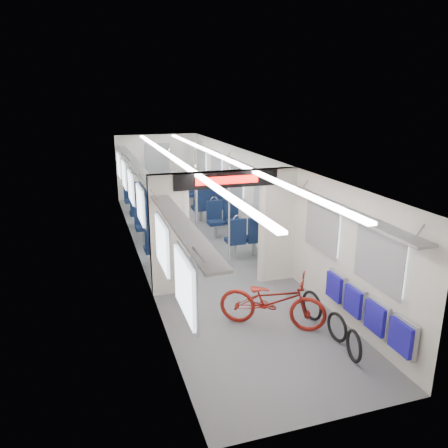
% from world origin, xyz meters
% --- Properties ---
extents(carriage, '(12.00, 12.02, 2.31)m').
position_xyz_m(carriage, '(0.00, -0.27, 1.50)').
color(carriage, '#515456').
rests_on(carriage, ground).
extents(bicycle, '(1.80, 1.44, 0.92)m').
position_xyz_m(bicycle, '(0.24, -3.77, 0.46)').
color(bicycle, maroon).
rests_on(bicycle, ground).
extents(flip_bench, '(0.12, 2.10, 0.51)m').
position_xyz_m(flip_bench, '(1.35, -4.67, 0.58)').
color(flip_bench, gray).
rests_on(flip_bench, carriage).
extents(bike_hoop_a, '(0.13, 0.48, 0.48)m').
position_xyz_m(bike_hoop_a, '(0.96, -5.02, 0.21)').
color(bike_hoop_a, black).
rests_on(bike_hoop_a, ground).
extents(bike_hoop_b, '(0.10, 0.47, 0.47)m').
position_xyz_m(bike_hoop_b, '(1.01, -4.49, 0.21)').
color(bike_hoop_b, black).
rests_on(bike_hoop_b, ground).
extents(bike_hoop_c, '(0.13, 0.52, 0.51)m').
position_xyz_m(bike_hoop_c, '(0.97, -3.77, 0.23)').
color(bike_hoop_c, black).
rests_on(bike_hoop_c, ground).
extents(seat_bay_near_left, '(0.92, 2.12, 1.11)m').
position_xyz_m(seat_bay_near_left, '(-0.93, 0.27, 0.55)').
color(seat_bay_near_left, black).
rests_on(seat_bay_near_left, ground).
extents(seat_bay_near_right, '(0.89, 1.96, 1.07)m').
position_xyz_m(seat_bay_near_right, '(0.93, 0.21, 0.53)').
color(seat_bay_near_right, black).
rests_on(seat_bay_near_right, ground).
extents(seat_bay_far_left, '(0.89, 1.98, 1.07)m').
position_xyz_m(seat_bay_far_left, '(-0.94, 3.37, 0.53)').
color(seat_bay_far_left, black).
rests_on(seat_bay_far_left, ground).
extents(seat_bay_far_right, '(0.96, 2.30, 1.17)m').
position_xyz_m(seat_bay_far_right, '(0.93, 3.50, 0.57)').
color(seat_bay_far_right, black).
rests_on(seat_bay_far_right, ground).
extents(stanchion_near_left, '(0.04, 0.04, 2.30)m').
position_xyz_m(stanchion_near_left, '(-0.35, -1.19, 1.15)').
color(stanchion_near_left, silver).
rests_on(stanchion_near_left, ground).
extents(stanchion_near_right, '(0.04, 0.04, 2.30)m').
position_xyz_m(stanchion_near_right, '(0.22, -1.56, 1.15)').
color(stanchion_near_right, silver).
rests_on(stanchion_near_right, ground).
extents(stanchion_far_left, '(0.04, 0.04, 2.30)m').
position_xyz_m(stanchion_far_left, '(-0.35, 1.66, 1.15)').
color(stanchion_far_left, silver).
rests_on(stanchion_far_left, ground).
extents(stanchion_far_right, '(0.05, 0.05, 2.30)m').
position_xyz_m(stanchion_far_right, '(0.32, 1.68, 1.15)').
color(stanchion_far_right, silver).
rests_on(stanchion_far_right, ground).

